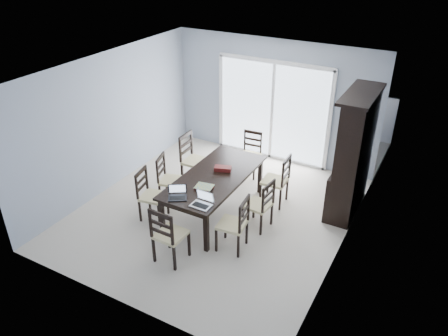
{
  "coord_description": "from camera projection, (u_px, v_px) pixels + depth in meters",
  "views": [
    {
      "loc": [
        3.27,
        -5.64,
        4.49
      ],
      "look_at": [
        0.18,
        0.0,
        0.95
      ],
      "focal_mm": 35.0,
      "sensor_mm": 36.0,
      "label": 1
    }
  ],
  "objects": [
    {
      "name": "game_box",
      "position": [
        223.0,
        169.0,
        7.65
      ],
      "size": [
        0.33,
        0.24,
        0.07
      ],
      "primitive_type": "cube",
      "rotation": [
        0.0,
        0.0,
        0.36
      ],
      "color": "#501410",
      "rests_on": "dining_table"
    },
    {
      "name": "railing",
      "position": [
        303.0,
        105.0,
        11.06
      ],
      "size": [
        4.5,
        0.06,
        1.1
      ],
      "primitive_type": "cube",
      "color": "#99999E",
      "rests_on": "balcony"
    },
    {
      "name": "ceiling",
      "position": [
        213.0,
        70.0,
        6.62
      ],
      "size": [
        5.0,
        5.0,
        0.0
      ],
      "primitive_type": "plane",
      "rotation": [
        3.14,
        0.0,
        0.0
      ],
      "color": "white",
      "rests_on": "back_wall"
    },
    {
      "name": "wall_right",
      "position": [
        349.0,
        180.0,
        6.3
      ],
      "size": [
        0.02,
        5.0,
        2.6
      ],
      "primitive_type": "cube",
      "color": "#949FB0",
      "rests_on": "floor"
    },
    {
      "name": "chair_end_far",
      "position": [
        251.0,
        149.0,
        8.88
      ],
      "size": [
        0.42,
        0.43,
        1.05
      ],
      "rotation": [
        0.0,
        0.0,
        3.22
      ],
      "color": "black",
      "rests_on": "floor"
    },
    {
      "name": "wall_left",
      "position": [
        111.0,
        122.0,
        8.19
      ],
      "size": [
        0.02,
        5.0,
        2.6
      ],
      "primitive_type": "cube",
      "color": "#949FB0",
      "rests_on": "floor"
    },
    {
      "name": "hot_tub",
      "position": [
        266.0,
        115.0,
        10.69
      ],
      "size": [
        1.97,
        1.8,
        0.95
      ],
      "rotation": [
        0.0,
        0.0,
        0.1
      ],
      "color": "maroon",
      "rests_on": "balcony"
    },
    {
      "name": "chair_right_mid",
      "position": [
        263.0,
        200.0,
        7.19
      ],
      "size": [
        0.45,
        0.44,
        1.05
      ],
      "rotation": [
        0.0,
        0.0,
        1.46
      ],
      "color": "black",
      "rests_on": "floor"
    },
    {
      "name": "chair_left_far",
      "position": [
        191.0,
        154.0,
        8.51
      ],
      "size": [
        0.46,
        0.45,
        1.19
      ],
      "rotation": [
        0.0,
        0.0,
        -1.56
      ],
      "color": "black",
      "rests_on": "floor"
    },
    {
      "name": "cell_phone",
      "position": [
        178.0,
        199.0,
        6.85
      ],
      "size": [
        0.11,
        0.07,
        0.01
      ],
      "primitive_type": "cube",
      "rotation": [
        0.0,
        0.0,
        0.26
      ],
      "color": "black",
      "rests_on": "dining_table"
    },
    {
      "name": "book_stack",
      "position": [
        204.0,
        187.0,
        7.13
      ],
      "size": [
        0.31,
        0.26,
        0.05
      ],
      "rotation": [
        0.0,
        0.0,
        0.01
      ],
      "color": "maroon",
      "rests_on": "dining_table"
    },
    {
      "name": "balcony",
      "position": [
        287.0,
        141.0,
        10.59
      ],
      "size": [
        4.5,
        2.0,
        0.1
      ],
      "primitive_type": "cube",
      "color": "gray",
      "rests_on": "ground"
    },
    {
      "name": "sliding_door",
      "position": [
        272.0,
        111.0,
        9.25
      ],
      "size": [
        2.52,
        0.05,
        2.18
      ],
      "color": "silver",
      "rests_on": "floor"
    },
    {
      "name": "chair_left_mid",
      "position": [
        167.0,
        174.0,
        7.95
      ],
      "size": [
        0.5,
        0.49,
        1.06
      ],
      "rotation": [
        0.0,
        0.0,
        -1.29
      ],
      "color": "black",
      "rests_on": "floor"
    },
    {
      "name": "china_hutch",
      "position": [
        353.0,
        156.0,
        7.46
      ],
      "size": [
        0.5,
        1.38,
        2.2
      ],
      "color": "black",
      "rests_on": "floor"
    },
    {
      "name": "back_wall",
      "position": [
        273.0,
        101.0,
        9.17
      ],
      "size": [
        4.5,
        0.02,
        2.6
      ],
      "primitive_type": "cube",
      "color": "#949FB0",
      "rests_on": "floor"
    },
    {
      "name": "chair_end_near",
      "position": [
        166.0,
        230.0,
        6.4
      ],
      "size": [
        0.43,
        0.45,
        1.13
      ],
      "rotation": [
        0.0,
        0.0,
        -0.03
      ],
      "color": "black",
      "rests_on": "floor"
    },
    {
      "name": "dining_table",
      "position": [
        215.0,
        179.0,
        7.55
      ],
      "size": [
        1.0,
        2.2,
        0.75
      ],
      "color": "black",
      "rests_on": "floor"
    },
    {
      "name": "laptop_dark",
      "position": [
        177.0,
        196.0,
        6.86
      ],
      "size": [
        0.35,
        0.33,
        0.2
      ],
      "rotation": [
        0.0,
        0.0,
        0.56
      ],
      "color": "black",
      "rests_on": "dining_table"
    },
    {
      "name": "laptop_silver",
      "position": [
        201.0,
        203.0,
        6.66
      ],
      "size": [
        0.32,
        0.22,
        0.22
      ],
      "rotation": [
        0.0,
        0.0,
        -0.02
      ],
      "color": "#B6B6B8",
      "rests_on": "dining_table"
    },
    {
      "name": "floor",
      "position": [
        215.0,
        212.0,
        7.87
      ],
      "size": [
        5.0,
        5.0,
        0.0
      ],
      "primitive_type": "plane",
      "color": "#BDB6A2",
      "rests_on": "ground"
    },
    {
      "name": "chair_right_far",
      "position": [
        280.0,
        176.0,
        7.83
      ],
      "size": [
        0.45,
        0.44,
        1.12
      ],
      "rotation": [
        0.0,
        0.0,
        1.62
      ],
      "color": "black",
      "rests_on": "floor"
    },
    {
      "name": "chair_right_near",
      "position": [
        238.0,
        219.0,
        6.69
      ],
      "size": [
        0.46,
        0.45,
        1.09
      ],
      "rotation": [
        0.0,
        0.0,
        1.67
      ],
      "color": "black",
      "rests_on": "floor"
    },
    {
      "name": "chair_left_near",
      "position": [
        148.0,
        189.0,
        7.48
      ],
      "size": [
        0.48,
        0.47,
        1.06
      ],
      "rotation": [
        0.0,
        0.0,
        -1.38
      ],
      "color": "black",
      "rests_on": "floor"
    }
  ]
}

